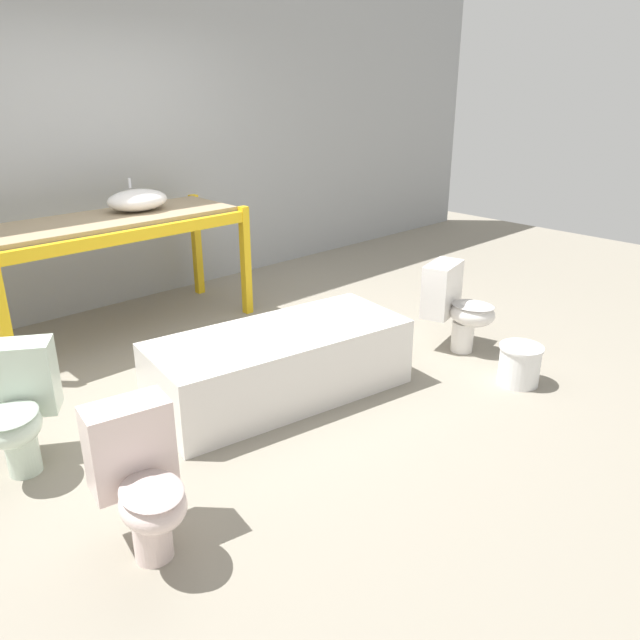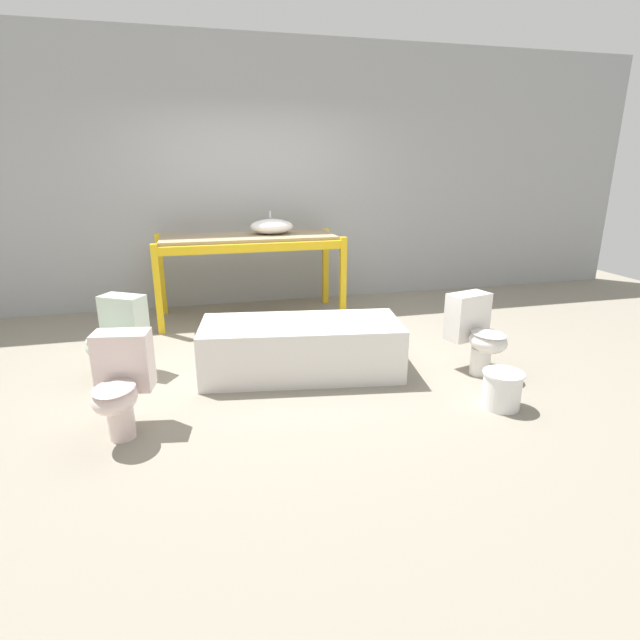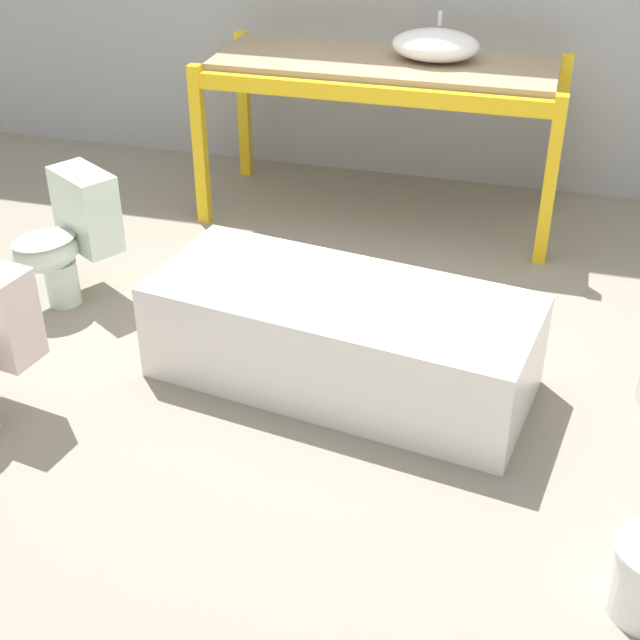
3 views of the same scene
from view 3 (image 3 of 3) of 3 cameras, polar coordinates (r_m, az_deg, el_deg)
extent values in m
plane|color=gray|center=(4.54, 1.91, 0.09)|extent=(12.00, 12.00, 0.00)
cube|color=yellow|center=(5.43, -7.69, 10.97)|extent=(0.07, 0.07, 0.96)
cube|color=yellow|center=(5.03, 14.51, 8.53)|extent=(0.07, 0.07, 0.96)
cube|color=yellow|center=(6.11, -4.88, 13.51)|extent=(0.07, 0.07, 0.96)
cube|color=yellow|center=(5.76, 14.93, 11.43)|extent=(0.07, 0.07, 0.96)
cube|color=yellow|center=(5.00, 3.16, 14.25)|extent=(2.03, 0.06, 0.09)
cube|color=yellow|center=(5.73, 4.95, 16.47)|extent=(2.03, 0.06, 0.09)
cube|color=#998466|center=(5.34, 4.14, 16.09)|extent=(1.96, 0.71, 0.04)
ellipsoid|color=white|center=(5.33, 7.41, 17.04)|extent=(0.50, 0.38, 0.17)
cylinder|color=silver|center=(5.40, 7.69, 18.61)|extent=(0.02, 0.02, 0.08)
cube|color=white|center=(3.97, 1.38, -1.07)|extent=(1.78, 0.96, 0.46)
cube|color=beige|center=(3.90, 1.41, 0.62)|extent=(1.69, 0.87, 0.19)
cylinder|color=silver|center=(4.81, -16.16, 2.34)|extent=(0.17, 0.17, 0.24)
ellipsoid|color=silver|center=(4.70, -17.16, 4.21)|extent=(0.42, 0.44, 0.19)
ellipsoid|color=#A3B3A3|center=(4.67, -17.29, 4.93)|extent=(0.40, 0.42, 0.03)
cube|color=silver|center=(4.73, -14.74, 6.87)|extent=(0.42, 0.36, 0.41)
camera|label=1|loc=(3.22, -67.50, 5.35)|focal=35.00mm
camera|label=2|loc=(1.90, -85.70, -20.68)|focal=28.00mm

